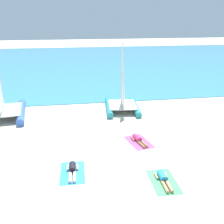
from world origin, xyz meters
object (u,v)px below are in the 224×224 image
(sailboat_blue, at_px, (3,106))
(towel_left, at_px, (73,173))
(towel_right, at_px, (163,181))
(sunbather_right, at_px, (163,178))
(sunbather_left, at_px, (72,169))
(towel_middle, at_px, (139,142))
(sunbather_middle, at_px, (138,139))
(sailboat_teal, at_px, (122,101))

(sailboat_blue, xyz_separation_m, towel_left, (4.52, -7.83, -0.86))
(towel_right, bearing_deg, sunbather_right, 88.64)
(towel_left, bearing_deg, sunbather_left, 87.95)
(towel_middle, distance_m, towel_right, 3.88)
(towel_left, relative_size, towel_middle, 1.00)
(towel_left, bearing_deg, sunbather_middle, 34.84)
(sunbather_left, xyz_separation_m, towel_middle, (3.76, 2.48, -0.13))
(towel_left, xyz_separation_m, sunbather_left, (0.00, 0.07, 0.13))
(sailboat_teal, relative_size, towel_right, 2.59)
(sailboat_teal, xyz_separation_m, towel_right, (-0.06, -9.29, -0.73))
(towel_left, height_order, towel_right, same)
(sailboat_blue, distance_m, towel_middle, 9.86)
(sailboat_teal, xyz_separation_m, sunbather_middle, (-0.14, -5.34, -0.60))
(sunbather_left, relative_size, sunbather_middle, 1.00)
(sailboat_blue, height_order, sunbather_right, sailboat_blue)
(sunbather_left, bearing_deg, towel_middle, 35.43)
(sailboat_teal, distance_m, sunbather_right, 9.24)
(sailboat_blue, bearing_deg, sailboat_teal, -5.48)
(towel_left, distance_m, sunbather_middle, 4.57)
(sailboat_teal, xyz_separation_m, sunbather_right, (-0.06, -9.22, -0.60))
(towel_right, bearing_deg, sailboat_teal, 89.60)
(towel_middle, relative_size, sunbather_right, 1.22)
(sailboat_blue, distance_m, sunbather_right, 12.37)
(sunbather_left, distance_m, towel_middle, 4.51)
(towel_middle, height_order, towel_right, same)
(towel_left, distance_m, sunbather_right, 4.04)
(sunbather_left, xyz_separation_m, towel_right, (3.83, -1.40, -0.13))
(towel_right, bearing_deg, sailboat_blue, 132.30)
(sunbather_middle, distance_m, towel_right, 3.95)
(sailboat_blue, distance_m, sunbather_left, 9.01)
(towel_right, distance_m, sunbather_right, 0.14)
(sailboat_teal, xyz_separation_m, towel_middle, (-0.13, -5.41, -0.73))
(towel_middle, distance_m, sunbather_right, 3.82)
(sunbather_middle, height_order, towel_right, sunbather_middle)
(towel_right, height_order, sunbather_right, sunbather_right)
(sunbather_middle, relative_size, towel_right, 0.82)
(sunbather_middle, bearing_deg, sailboat_blue, 135.66)
(sailboat_teal, distance_m, sunbather_left, 8.81)
(sailboat_teal, relative_size, sailboat_blue, 0.85)
(sailboat_blue, bearing_deg, towel_left, -66.32)
(sailboat_teal, bearing_deg, sunbather_middle, -85.85)
(sunbather_left, height_order, sunbather_right, same)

